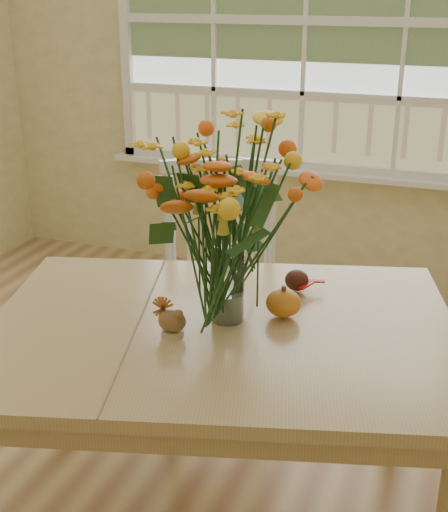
% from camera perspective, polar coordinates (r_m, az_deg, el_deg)
% --- Properties ---
extents(floor, '(4.00, 4.50, 0.01)m').
position_cam_1_polar(floor, '(2.63, -6.97, -19.90)').
color(floor, '#9E724C').
rests_on(floor, ground).
extents(wall_back, '(4.00, 0.02, 2.70)m').
position_cam_1_polar(wall_back, '(4.11, 6.82, 16.15)').
color(wall_back, '#C6BA7E').
rests_on(wall_back, floor).
extents(window, '(2.42, 0.12, 1.74)m').
position_cam_1_polar(window, '(4.06, 6.80, 18.65)').
color(window, silver).
rests_on(window, wall_back).
extents(dining_table, '(1.65, 1.37, 0.77)m').
position_cam_1_polar(dining_table, '(2.14, -0.18, -7.96)').
color(dining_table, tan).
rests_on(dining_table, floor).
extents(windsor_chair, '(0.62, 0.60, 1.05)m').
position_cam_1_polar(windsor_chair, '(2.87, -0.33, -1.98)').
color(windsor_chair, white).
rests_on(windsor_chair, floor).
extents(flower_vase, '(0.48, 0.48, 0.57)m').
position_cam_1_polar(flower_vase, '(2.01, 0.32, 3.51)').
color(flower_vase, white).
rests_on(flower_vase, dining_table).
extents(pumpkin, '(0.11, 0.11, 0.09)m').
position_cam_1_polar(pumpkin, '(2.14, 4.97, -4.04)').
color(pumpkin, '#C56717').
rests_on(pumpkin, dining_table).
extents(turkey_figurine, '(0.09, 0.07, 0.11)m').
position_cam_1_polar(turkey_figurine, '(2.04, -4.35, -5.44)').
color(turkey_figurine, '#CCB78C').
rests_on(turkey_figurine, dining_table).
extents(dark_gourd, '(0.13, 0.12, 0.07)m').
position_cam_1_polar(dark_gourd, '(2.32, 6.08, -2.11)').
color(dark_gourd, '#38160F').
rests_on(dark_gourd, dining_table).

